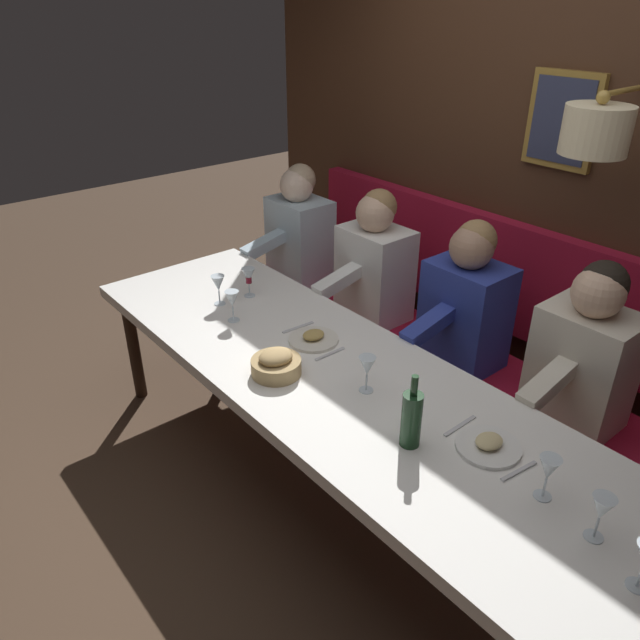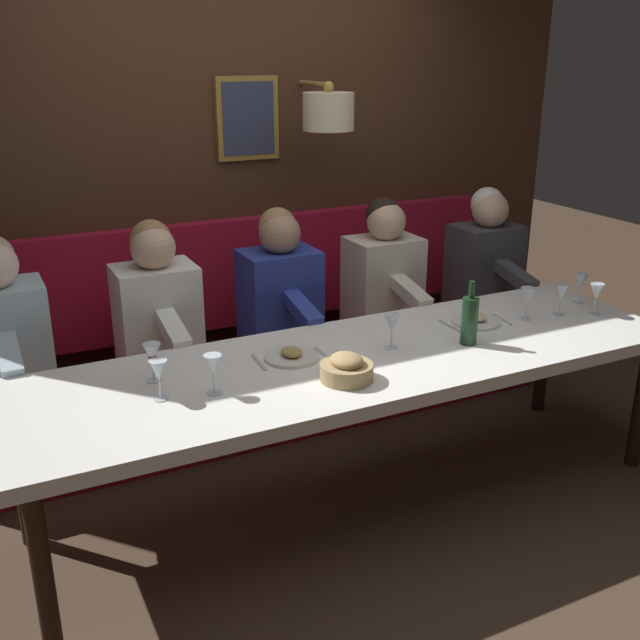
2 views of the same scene
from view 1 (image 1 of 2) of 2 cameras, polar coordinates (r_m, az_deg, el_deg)
ground_plane at (r=3.12m, az=1.37°, el=-16.50°), size 12.00×12.00×0.00m
dining_table at (r=2.68m, az=1.54°, el=-6.16°), size 0.90×3.06×0.74m
banquette_bench at (r=3.49m, az=12.61°, el=-6.84°), size 0.52×3.26×0.45m
back_wall_panel at (r=3.46m, az=20.84°, el=12.62°), size 0.59×4.46×2.90m
diner_near at (r=2.90m, az=23.74°, el=-2.78°), size 0.60×0.40×0.79m
diner_middle at (r=3.18m, az=13.58°, el=1.83°), size 0.60×0.40×0.79m
diner_far at (r=3.58m, az=5.15°, el=5.60°), size 0.60×0.40×0.79m
diner_farthest at (r=4.08m, az=-2.01°, el=8.68°), size 0.60×0.40×0.79m
place_setting_0 at (r=2.33m, az=15.61°, el=-11.30°), size 0.24×0.32×0.05m
place_setting_1 at (r=2.88m, az=-0.62°, el=-1.73°), size 0.24×0.31×0.05m
wine_glass_0 at (r=2.49m, az=4.47°, el=-4.45°), size 0.07×0.07×0.16m
wine_glass_2 at (r=3.28m, az=-6.77°, el=4.08°), size 0.07×0.07×0.16m
wine_glass_3 at (r=2.13m, az=20.78°, el=-13.08°), size 0.07×0.07×0.16m
wine_glass_5 at (r=3.22m, az=-9.60°, el=3.36°), size 0.07×0.07×0.16m
wine_glass_6 at (r=2.06m, az=25.06°, el=-15.89°), size 0.07×0.07×0.16m
wine_glass_7 at (r=3.04m, az=-8.30°, el=1.89°), size 0.07×0.07×0.16m
wine_bottle at (r=2.23m, az=8.63°, el=-9.18°), size 0.08×0.08×0.30m
bread_bowl at (r=2.63m, az=-4.17°, el=-4.16°), size 0.22×0.22×0.12m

